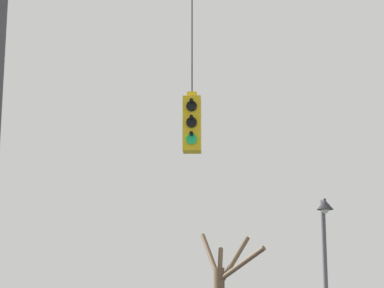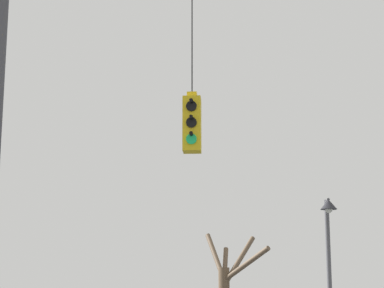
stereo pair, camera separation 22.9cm
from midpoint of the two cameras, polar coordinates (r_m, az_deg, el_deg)
name	(u,v)px [view 2 (the right image)]	position (r m, az deg, el deg)	size (l,w,h in m)	color
traffic_light_near_right_pole	(192,122)	(14.19, 0.46, 1.68)	(0.34, 0.46, 4.41)	yellow
street_lamp	(329,245)	(19.26, 10.74, -7.58)	(0.42, 0.73, 4.12)	#515156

